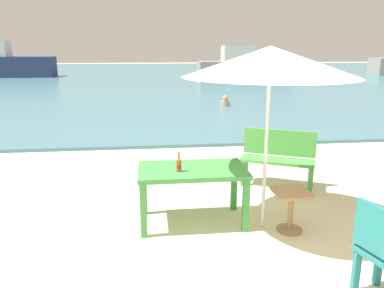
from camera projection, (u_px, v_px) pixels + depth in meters
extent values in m
plane|color=beige|center=(243.00, 265.00, 4.08)|extent=(120.00, 120.00, 0.00)
cube|color=teal|center=(159.00, 75.00, 32.96)|extent=(120.00, 50.00, 0.08)
cube|color=#3D8C42|center=(192.00, 170.00, 4.91)|extent=(1.40, 0.80, 0.06)
cube|color=#3D8C42|center=(143.00, 210.00, 4.61)|extent=(0.08, 0.08, 0.70)
cube|color=#3D8C42|center=(246.00, 206.00, 4.75)|extent=(0.08, 0.08, 0.70)
cube|color=#3D8C42|center=(144.00, 190.00, 5.26)|extent=(0.08, 0.08, 0.70)
cube|color=#3D8C42|center=(234.00, 187.00, 5.41)|extent=(0.08, 0.08, 0.70)
cylinder|color=brown|center=(179.00, 166.00, 4.76)|extent=(0.06, 0.06, 0.16)
cone|color=brown|center=(179.00, 160.00, 4.74)|extent=(0.06, 0.06, 0.03)
cylinder|color=brown|center=(179.00, 155.00, 4.72)|extent=(0.03, 0.03, 0.09)
cylinder|color=red|center=(179.00, 166.00, 4.76)|extent=(0.07, 0.07, 0.05)
cylinder|color=gold|center=(179.00, 152.00, 4.71)|extent=(0.03, 0.03, 0.01)
cylinder|color=silver|center=(266.00, 142.00, 4.68)|extent=(0.04, 0.04, 2.30)
cone|color=white|center=(270.00, 62.00, 4.44)|extent=(2.10, 2.10, 0.36)
cube|color=#9E7A51|center=(292.00, 193.00, 4.72)|extent=(0.44, 0.44, 0.04)
cylinder|color=#9E7A51|center=(290.00, 213.00, 4.78)|extent=(0.07, 0.07, 0.50)
cylinder|color=#9E7A51|center=(289.00, 230.00, 4.84)|extent=(0.32, 0.32, 0.03)
cube|color=#237275|center=(378.00, 265.00, 3.69)|extent=(0.06, 0.06, 0.42)
cube|color=#237275|center=(356.00, 271.00, 3.59)|extent=(0.06, 0.06, 0.42)
cube|color=#4C9E47|center=(277.00, 161.00, 6.29)|extent=(1.24, 0.85, 0.05)
cube|color=#4C9E47|center=(279.00, 142.00, 6.37)|extent=(1.10, 0.56, 0.44)
cube|color=#4C9E47|center=(243.00, 173.00, 6.40)|extent=(0.06, 0.06, 0.42)
cube|color=#4C9E47|center=(310.00, 181.00, 6.05)|extent=(0.06, 0.06, 0.42)
cube|color=#4C9E47|center=(246.00, 169.00, 6.66)|extent=(0.06, 0.06, 0.42)
cube|color=#4C9E47|center=(311.00, 175.00, 6.30)|extent=(0.06, 0.06, 0.42)
cylinder|color=tan|center=(225.00, 103.00, 14.81)|extent=(0.34, 0.34, 0.20)
sphere|color=tan|center=(225.00, 98.00, 14.76)|extent=(0.21, 0.21, 0.21)
cube|color=gray|center=(246.00, 71.00, 26.05)|extent=(6.56, 1.79, 1.34)
cube|color=silver|center=(238.00, 53.00, 25.69)|extent=(2.09, 1.34, 1.04)
cube|color=navy|center=(4.00, 67.00, 29.60)|extent=(7.67, 2.09, 1.57)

